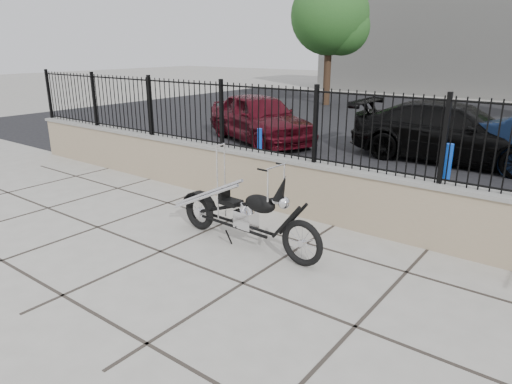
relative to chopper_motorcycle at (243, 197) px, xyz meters
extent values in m
plane|color=#99968E|center=(-0.79, -0.90, -0.73)|extent=(90.00, 90.00, 0.00)
plane|color=black|center=(-0.79, 11.60, -0.73)|extent=(30.00, 30.00, 0.00)
cube|color=gray|center=(-0.79, 1.60, -0.25)|extent=(14.00, 0.36, 0.96)
cube|color=black|center=(-0.79, 1.60, 0.83)|extent=(14.00, 0.08, 1.20)
imported|color=#4B0A15|center=(-4.34, 6.18, -0.01)|extent=(4.61, 3.33, 1.46)
imported|color=black|center=(0.98, 7.13, -0.01)|extent=(5.04, 2.14, 1.45)
cylinder|color=#0B5BA9|center=(-2.45, 3.66, -0.26)|extent=(0.13, 0.13, 0.95)
cylinder|color=#0D3CC7|center=(1.80, 3.60, -0.17)|extent=(0.15, 0.15, 1.13)
cylinder|color=#382619|center=(-7.19, 15.47, 0.98)|extent=(0.34, 0.34, 3.42)
sphere|color=#265B22|center=(-7.19, 15.47, 3.60)|extent=(3.65, 3.65, 3.65)
camera|label=1|loc=(3.86, -4.77, 2.05)|focal=32.00mm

